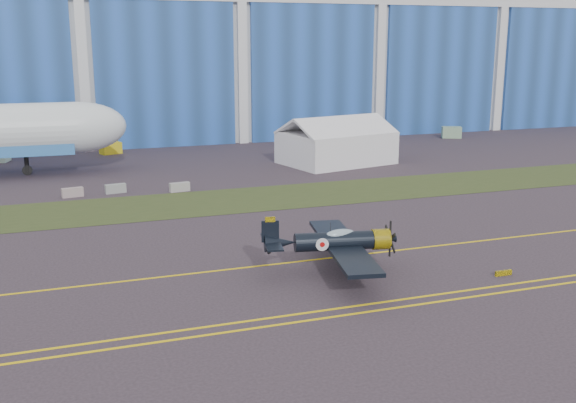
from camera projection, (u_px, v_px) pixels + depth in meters
name	position (u px, v px, depth m)	size (l,w,h in m)	color
ground	(132.00, 256.00, 47.00)	(260.00, 260.00, 0.00)	#3A2F37
grass_median	(113.00, 210.00, 59.83)	(260.00, 10.00, 0.02)	#475128
hangar	(74.00, 39.00, 109.36)	(220.00, 45.70, 30.00)	silver
taxiway_centreline	(141.00, 279.00, 42.41)	(200.00, 0.20, 0.02)	yellow
edge_line_near	(166.00, 341.00, 33.69)	(80.00, 0.20, 0.02)	yellow
edge_line_far	(163.00, 333.00, 34.61)	(80.00, 0.20, 0.02)	yellow
guard_board_right	(503.00, 273.00, 43.07)	(1.20, 0.15, 0.35)	yellow
warbird	(335.00, 241.00, 43.25)	(11.85, 13.47, 3.52)	black
tent	(336.00, 140.00, 82.11)	(14.32, 11.80, 5.84)	white
tug	(111.00, 148.00, 89.55)	(2.60, 1.63, 1.52)	yellow
gse_box	(452.00, 132.00, 104.18)	(2.89, 1.54, 1.74)	#7EA482
barrier_a	(72.00, 192.00, 64.73)	(2.00, 0.60, 0.90)	gray
barrier_b	(116.00, 189.00, 66.42)	(2.00, 0.60, 0.90)	gray
barrier_c	(180.00, 187.00, 67.11)	(2.00, 0.60, 0.90)	#9D9898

